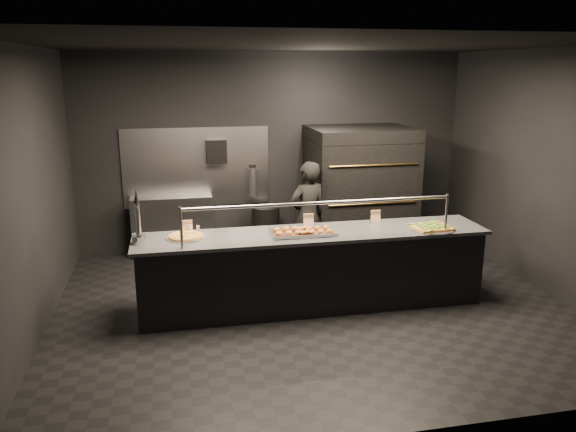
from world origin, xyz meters
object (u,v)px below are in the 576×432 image
(pizza_oven, at_px, (359,190))
(fire_extinguisher, at_px, (253,182))
(beer_tap, at_px, (138,228))
(worker, at_px, (308,217))
(slider_tray_a, at_px, (292,232))
(square_pizza, at_px, (431,227))
(round_pizza, at_px, (186,236))
(towel_dispenser, at_px, (216,151))
(trash_bin, at_px, (266,229))
(slider_tray_b, at_px, (315,231))
(service_counter, at_px, (313,269))
(prep_shelf, at_px, (173,225))

(pizza_oven, distance_m, fire_extinguisher, 1.63)
(pizza_oven, relative_size, fire_extinguisher, 3.78)
(beer_tap, height_order, worker, worker)
(slider_tray_a, xyz_separation_m, square_pizza, (1.66, -0.10, -0.01))
(pizza_oven, xyz_separation_m, round_pizza, (-2.65, -1.81, -0.03))
(beer_tap, xyz_separation_m, worker, (2.19, 1.28, -0.32))
(fire_extinguisher, xyz_separation_m, slider_tray_a, (0.09, -2.45, -0.11))
(beer_tap, relative_size, slider_tray_a, 1.20)
(beer_tap, bearing_deg, towel_dispenser, 66.54)
(beer_tap, relative_size, trash_bin, 0.85)
(slider_tray_a, bearing_deg, square_pizza, -3.46)
(fire_extinguisher, relative_size, slider_tray_a, 1.00)
(pizza_oven, bearing_deg, fire_extinguisher, 162.11)
(towel_dispenser, distance_m, fire_extinguisher, 0.74)
(pizza_oven, bearing_deg, round_pizza, -145.64)
(slider_tray_a, distance_m, worker, 1.40)
(fire_extinguisher, distance_m, slider_tray_b, 2.49)
(towel_dispenser, relative_size, fire_extinguisher, 0.69)
(trash_bin, relative_size, worker, 0.46)
(pizza_oven, height_order, worker, pizza_oven)
(slider_tray_b, height_order, trash_bin, slider_tray_b)
(towel_dispenser, height_order, slider_tray_a, towel_dispenser)
(service_counter, height_order, slider_tray_b, service_counter)
(fire_extinguisher, relative_size, slider_tray_b, 1.05)
(beer_tap, relative_size, round_pizza, 1.34)
(slider_tray_a, bearing_deg, prep_shelf, 119.48)
(towel_dispenser, height_order, fire_extinguisher, towel_dispenser)
(service_counter, bearing_deg, square_pizza, -6.09)
(service_counter, distance_m, beer_tap, 2.05)
(beer_tap, bearing_deg, prep_shelf, 81.52)
(service_counter, xyz_separation_m, beer_tap, (-1.95, -0.03, 0.63))
(pizza_oven, distance_m, beer_tap, 3.70)
(towel_dispenser, height_order, square_pizza, towel_dispenser)
(pizza_oven, distance_m, slider_tray_b, 2.30)
(pizza_oven, xyz_separation_m, slider_tray_b, (-1.20, -1.97, -0.02))
(round_pizza, distance_m, trash_bin, 2.48)
(service_counter, xyz_separation_m, round_pizza, (-1.45, 0.09, 0.47))
(service_counter, distance_m, round_pizza, 1.53)
(prep_shelf, bearing_deg, fire_extinguisher, 3.66)
(prep_shelf, distance_m, trash_bin, 1.41)
(prep_shelf, xyz_separation_m, square_pizza, (3.00, -2.47, 0.49))
(towel_dispenser, distance_m, square_pizza, 3.48)
(towel_dispenser, xyz_separation_m, beer_tap, (-1.05, -2.42, -0.46))
(square_pizza, bearing_deg, fire_extinguisher, 124.46)
(service_counter, relative_size, beer_tap, 6.81)
(round_pizza, distance_m, square_pizza, 2.86)
(square_pizza, relative_size, worker, 0.35)
(square_pizza, bearing_deg, round_pizza, 175.22)
(fire_extinguisher, xyz_separation_m, trash_bin, (0.15, -0.25, -0.70))
(trash_bin, bearing_deg, worker, -64.10)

